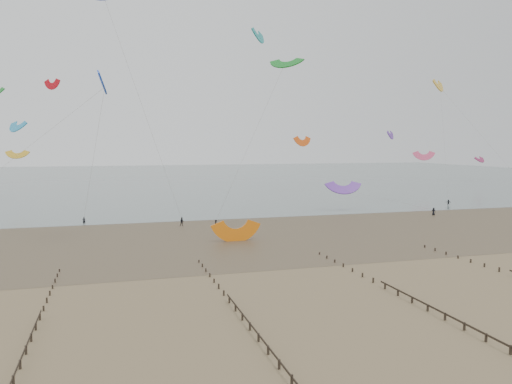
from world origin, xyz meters
TOP-DOWN VIEW (x-y plane):
  - ground at (0.00, 0.00)m, footprint 500.00×500.00m
  - sea_and_shore at (-4.08, 34.40)m, footprint 500.00×665.00m
  - groynes at (4.00, -19.05)m, footprint 72.16×50.16m
  - kitesurfer_lead at (-30.88, 50.98)m, footprint 0.64×0.46m
  - kitesurfers at (26.59, 48.43)m, footprint 145.57×19.15m
  - grounded_kite at (-5.34, 25.54)m, footprint 7.19×5.66m
  - kites_airborne at (-7.95, 84.44)m, footprint 253.97×108.72m

SIDE VIEW (x-z plane):
  - ground at x=0.00m, z-range 0.00..0.00m
  - grounded_kite at x=-5.34m, z-range -1.95..1.95m
  - sea_and_shore at x=-4.08m, z-range -0.01..0.02m
  - groynes at x=4.00m, z-range -0.03..0.97m
  - kitesurfer_lead at x=-30.88m, z-range 0.00..1.62m
  - kitesurfers at x=26.59m, z-range -0.06..1.71m
  - kites_airborne at x=-7.95m, z-range -1.80..43.11m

